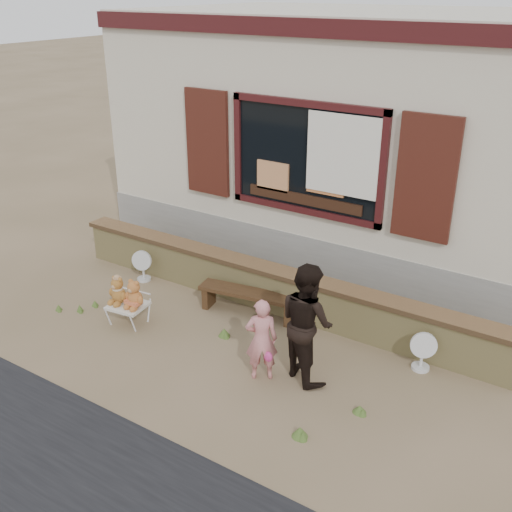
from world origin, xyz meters
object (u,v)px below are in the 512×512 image
Objects in this scene: bench at (248,297)px; folding_chair at (128,306)px; teddy_bear_left at (118,289)px; teddy_bear_right at (135,293)px; child at (261,339)px; adult at (307,322)px.

folding_chair is (-1.28, -1.13, 0.00)m from bench.
teddy_bear_right reaches higher than teddy_bear_left.
bench is 1.56m from child.
adult reaches higher than teddy_bear_left.
bench is at bearing -3.40° from adult.
adult reaches higher than bench.
bench reaches higher than folding_chair.
teddy_bear_right is 2.11m from child.
bench is 3.57× the size of teddy_bear_right.
child is (2.11, -0.07, 0.02)m from teddy_bear_right.
folding_chair is at bearing 33.94° from adult.
teddy_bear_right is at bearing 0.00° from teddy_bear_left.
teddy_bear_right is at bearing -145.30° from bench.
bench is 1.61m from teddy_bear_right.
teddy_bear_right reaches higher than bench.
teddy_bear_left is at bearing 34.03° from adult.
child is at bearing -8.84° from folding_chair.
teddy_bear_left is 0.38× the size of child.
adult is (2.82, 0.29, 0.24)m from teddy_bear_left.
child is at bearing -60.25° from bench.
folding_chair is 0.51× the size of child.
child is (2.39, -0.04, 0.03)m from teddy_bear_left.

